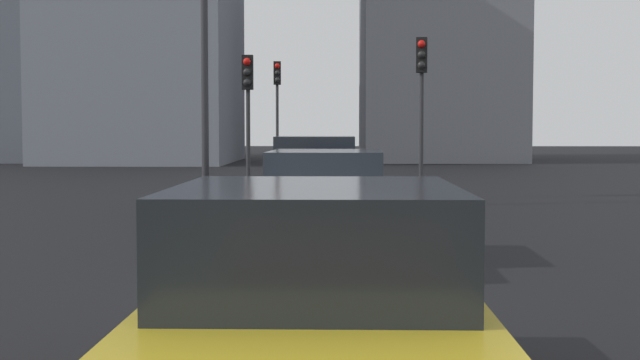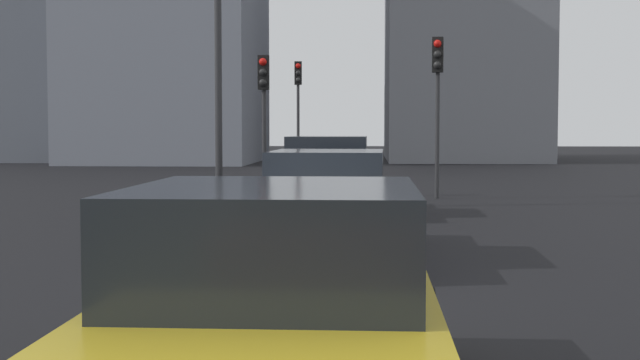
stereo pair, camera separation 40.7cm
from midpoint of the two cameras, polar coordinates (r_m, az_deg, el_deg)
The scene contains 10 objects.
ground_plane at distance 9.99m, azimuth 0.39°, elevation -7.68°, with size 160.00×160.00×0.20m, color black.
car_black_lead at distance 18.60m, azimuth 1.14°, elevation 0.21°, with size 4.33×2.10×1.65m.
car_white_second at distance 12.25m, azimuth 1.51°, elevation -1.69°, with size 4.74×2.02×1.51m.
car_yellow_third at distance 5.18m, azimuth -0.46°, elevation -8.78°, with size 4.33×2.04×1.49m.
traffic_light_near_left at distance 22.98m, azimuth -3.19°, elevation 5.56°, with size 0.32×0.29×3.72m.
traffic_light_near_right at distance 34.13m, azimuth -1.09°, elevation 5.64°, with size 0.32×0.30×4.41m.
traffic_light_far_left at distance 22.79m, azimuth 8.19°, elevation 6.29°, with size 0.33×0.31×4.15m.
building_facade_left at distance 52.34m, azimuth 9.37°, elevation 10.94°, with size 13.51×8.52×17.48m, color slate.
building_facade_center at distance 48.63m, azimuth -9.49°, elevation 11.18°, with size 11.59×9.37×16.91m, color gray.
building_facade_right at distance 54.10m, azimuth -14.75°, elevation 8.49°, with size 13.26×8.49×13.47m, color slate.
Camera 2 is at (-9.78, -0.68, 1.82)m, focal length 49.07 mm.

